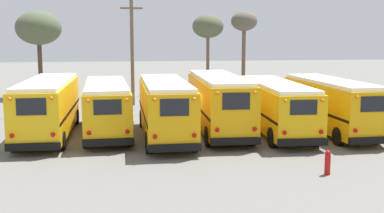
{
  "coord_description": "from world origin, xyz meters",
  "views": [
    {
      "loc": [
        -3.77,
        -26.88,
        5.71
      ],
      "look_at": [
        0.0,
        0.32,
        1.63
      ],
      "focal_mm": 45.0,
      "sensor_mm": 36.0,
      "label": 1
    }
  ],
  "objects_px": {
    "school_bus_4": "(276,105)",
    "school_bus_2": "(165,107)",
    "school_bus_1": "(107,106)",
    "bare_tree_2": "(208,27)",
    "utility_pole": "(132,49)",
    "fire_hydrant": "(328,162)",
    "school_bus_5": "(330,104)",
    "bare_tree_1": "(244,24)",
    "bare_tree_0": "(39,29)",
    "school_bus_3": "(219,102)",
    "school_bus_0": "(48,106)"
  },
  "relations": [
    {
      "from": "bare_tree_1",
      "to": "school_bus_4",
      "type": "bearing_deg",
      "value": -99.04
    },
    {
      "from": "school_bus_4",
      "to": "bare_tree_0",
      "type": "height_order",
      "value": "bare_tree_0"
    },
    {
      "from": "school_bus_2",
      "to": "school_bus_4",
      "type": "xyz_separation_m",
      "value": [
        6.52,
        0.58,
        -0.12
      ]
    },
    {
      "from": "school_bus_5",
      "to": "bare_tree_0",
      "type": "bearing_deg",
      "value": 135.41
    },
    {
      "from": "school_bus_2",
      "to": "school_bus_3",
      "type": "relative_size",
      "value": 0.94
    },
    {
      "from": "school_bus_1",
      "to": "bare_tree_2",
      "type": "relative_size",
      "value": 1.22
    },
    {
      "from": "school_bus_5",
      "to": "bare_tree_1",
      "type": "bearing_deg",
      "value": 89.48
    },
    {
      "from": "utility_pole",
      "to": "bare_tree_2",
      "type": "height_order",
      "value": "utility_pole"
    },
    {
      "from": "school_bus_4",
      "to": "school_bus_5",
      "type": "distance_m",
      "value": 3.27
    },
    {
      "from": "school_bus_1",
      "to": "bare_tree_0",
      "type": "distance_m",
      "value": 19.89
    },
    {
      "from": "school_bus_4",
      "to": "fire_hydrant",
      "type": "xyz_separation_m",
      "value": [
        -0.48,
        -8.58,
        -1.13
      ]
    },
    {
      "from": "school_bus_2",
      "to": "school_bus_3",
      "type": "bearing_deg",
      "value": 21.35
    },
    {
      "from": "school_bus_2",
      "to": "utility_pole",
      "type": "height_order",
      "value": "utility_pole"
    },
    {
      "from": "school_bus_3",
      "to": "utility_pole",
      "type": "distance_m",
      "value": 13.18
    },
    {
      "from": "school_bus_3",
      "to": "fire_hydrant",
      "type": "height_order",
      "value": "school_bus_3"
    },
    {
      "from": "bare_tree_0",
      "to": "bare_tree_2",
      "type": "bearing_deg",
      "value": 7.38
    },
    {
      "from": "school_bus_0",
      "to": "school_bus_4",
      "type": "xyz_separation_m",
      "value": [
        13.04,
        -0.96,
        -0.09
      ]
    },
    {
      "from": "school_bus_0",
      "to": "utility_pole",
      "type": "relative_size",
      "value": 1.12
    },
    {
      "from": "school_bus_4",
      "to": "fire_hydrant",
      "type": "bearing_deg",
      "value": -93.21
    },
    {
      "from": "school_bus_4",
      "to": "utility_pole",
      "type": "relative_size",
      "value": 1.12
    },
    {
      "from": "bare_tree_1",
      "to": "school_bus_2",
      "type": "bearing_deg",
      "value": -114.08
    },
    {
      "from": "school_bus_2",
      "to": "bare_tree_2",
      "type": "bearing_deg",
      "value": 74.28
    },
    {
      "from": "school_bus_2",
      "to": "fire_hydrant",
      "type": "bearing_deg",
      "value": -52.95
    },
    {
      "from": "school_bus_4",
      "to": "fire_hydrant",
      "type": "height_order",
      "value": "school_bus_4"
    },
    {
      "from": "school_bus_4",
      "to": "utility_pole",
      "type": "bearing_deg",
      "value": 122.64
    },
    {
      "from": "school_bus_1",
      "to": "school_bus_5",
      "type": "bearing_deg",
      "value": -5.76
    },
    {
      "from": "school_bus_5",
      "to": "school_bus_0",
      "type": "bearing_deg",
      "value": 175.71
    },
    {
      "from": "utility_pole",
      "to": "bare_tree_2",
      "type": "xyz_separation_m",
      "value": [
        7.72,
        8.65,
        1.89
      ]
    },
    {
      "from": "school_bus_1",
      "to": "bare_tree_1",
      "type": "distance_m",
      "value": 25.13
    },
    {
      "from": "school_bus_1",
      "to": "school_bus_4",
      "type": "bearing_deg",
      "value": -6.15
    },
    {
      "from": "school_bus_5",
      "to": "utility_pole",
      "type": "xyz_separation_m",
      "value": [
        -11.35,
        12.89,
        2.92
      ]
    },
    {
      "from": "utility_pole",
      "to": "bare_tree_0",
      "type": "bearing_deg",
      "value": 141.95
    },
    {
      "from": "school_bus_4",
      "to": "school_bus_2",
      "type": "bearing_deg",
      "value": -174.88
    },
    {
      "from": "school_bus_4",
      "to": "bare_tree_0",
      "type": "distance_m",
      "value": 25.72
    },
    {
      "from": "school_bus_5",
      "to": "utility_pole",
      "type": "bearing_deg",
      "value": 131.36
    },
    {
      "from": "bare_tree_0",
      "to": "bare_tree_1",
      "type": "height_order",
      "value": "bare_tree_1"
    },
    {
      "from": "school_bus_1",
      "to": "utility_pole",
      "type": "relative_size",
      "value": 1.06
    },
    {
      "from": "school_bus_3",
      "to": "school_bus_4",
      "type": "height_order",
      "value": "school_bus_3"
    },
    {
      "from": "bare_tree_2",
      "to": "utility_pole",
      "type": "bearing_deg",
      "value": -131.75
    },
    {
      "from": "school_bus_2",
      "to": "bare_tree_1",
      "type": "distance_m",
      "value": 25.0
    },
    {
      "from": "school_bus_1",
      "to": "bare_tree_2",
      "type": "bearing_deg",
      "value": 65.04
    },
    {
      "from": "bare_tree_2",
      "to": "fire_hydrant",
      "type": "xyz_separation_m",
      "value": [
        -0.11,
        -29.86,
        -5.98
      ]
    },
    {
      "from": "school_bus_2",
      "to": "school_bus_5",
      "type": "xyz_separation_m",
      "value": [
        9.78,
        0.32,
        -0.07
      ]
    },
    {
      "from": "school_bus_1",
      "to": "school_bus_2",
      "type": "xyz_separation_m",
      "value": [
        3.26,
        -1.64,
        0.12
      ]
    },
    {
      "from": "bare_tree_1",
      "to": "utility_pole",
      "type": "bearing_deg",
      "value": -141.7
    },
    {
      "from": "school_bus_1",
      "to": "bare_tree_0",
      "type": "xyz_separation_m",
      "value": [
        -6.69,
        18.14,
        4.67
      ]
    },
    {
      "from": "school_bus_2",
      "to": "bare_tree_2",
      "type": "distance_m",
      "value": 23.2
    },
    {
      "from": "bare_tree_2",
      "to": "school_bus_3",
      "type": "bearing_deg",
      "value": -97.99
    },
    {
      "from": "bare_tree_0",
      "to": "school_bus_1",
      "type": "bearing_deg",
      "value": -69.75
    },
    {
      "from": "utility_pole",
      "to": "school_bus_0",
      "type": "bearing_deg",
      "value": -113.01
    }
  ]
}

